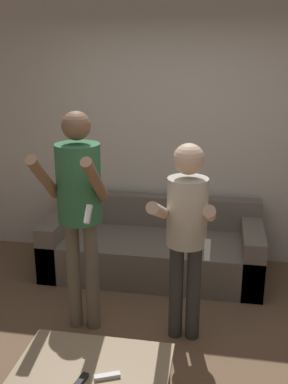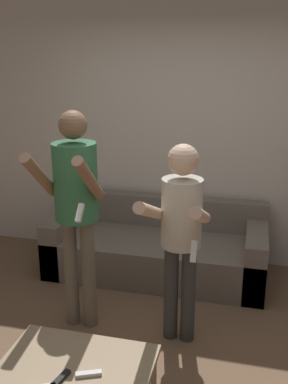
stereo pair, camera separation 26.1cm
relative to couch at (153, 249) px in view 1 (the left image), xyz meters
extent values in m
plane|color=brown|center=(0.22, -1.44, -0.25)|extent=(14.00, 14.00, 0.00)
cube|color=silver|center=(0.22, 0.47, 1.10)|extent=(6.40, 0.06, 2.70)
cube|color=slate|center=(0.00, -0.04, -0.06)|extent=(2.15, 0.88, 0.39)
cube|color=slate|center=(0.00, 0.32, 0.30)|extent=(2.15, 0.16, 0.33)
cube|color=slate|center=(-0.97, -0.04, 0.03)|extent=(0.20, 0.88, 0.57)
cube|color=slate|center=(0.97, -0.04, 0.03)|extent=(0.20, 0.88, 0.57)
cylinder|color=#6B6051|center=(-0.48, -1.05, 0.22)|extent=(0.11, 0.11, 0.93)
cylinder|color=#6B6051|center=(-0.33, -1.05, 0.22)|extent=(0.11, 0.11, 0.93)
cylinder|color=#337047|center=(-0.41, -1.05, 0.98)|extent=(0.34, 0.34, 0.60)
sphere|color=brown|center=(-0.41, -1.05, 1.42)|extent=(0.21, 0.21, 0.21)
cylinder|color=brown|center=(-0.60, -1.25, 1.07)|extent=(0.08, 0.45, 0.42)
cylinder|color=brown|center=(-0.22, -1.25, 1.07)|extent=(0.08, 0.45, 0.42)
cube|color=white|center=(-0.22, -1.45, 0.89)|extent=(0.04, 0.11, 0.12)
cylinder|color=#383838|center=(0.34, -1.05, 0.15)|extent=(0.11, 0.11, 0.80)
cylinder|color=#383838|center=(0.48, -1.05, 0.15)|extent=(0.11, 0.11, 0.80)
cylinder|color=beige|center=(0.41, -1.05, 0.81)|extent=(0.30, 0.30, 0.51)
sphere|color=beige|center=(0.41, -1.05, 1.20)|extent=(0.22, 0.22, 0.22)
cylinder|color=beige|center=(0.24, -1.34, 0.91)|extent=(0.08, 0.61, 0.32)
cylinder|color=beige|center=(0.58, -1.34, 0.91)|extent=(0.08, 0.61, 0.32)
cube|color=white|center=(0.58, -1.63, 0.78)|extent=(0.04, 0.08, 0.13)
cube|color=tan|center=(-0.06, -2.02, 0.13)|extent=(0.92, 0.63, 0.04)
cylinder|color=tan|center=(-0.47, -1.74, -0.07)|extent=(0.04, 0.04, 0.36)
cylinder|color=tan|center=(0.36, -1.74, -0.07)|extent=(0.04, 0.04, 0.36)
cube|color=black|center=(-0.09, -2.16, 0.16)|extent=(0.07, 0.15, 0.02)
cube|color=white|center=(0.05, -2.08, 0.16)|extent=(0.15, 0.09, 0.02)
camera|label=1|loc=(0.63, -4.14, 1.94)|focal=42.00mm
camera|label=2|loc=(0.88, -4.08, 1.94)|focal=42.00mm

